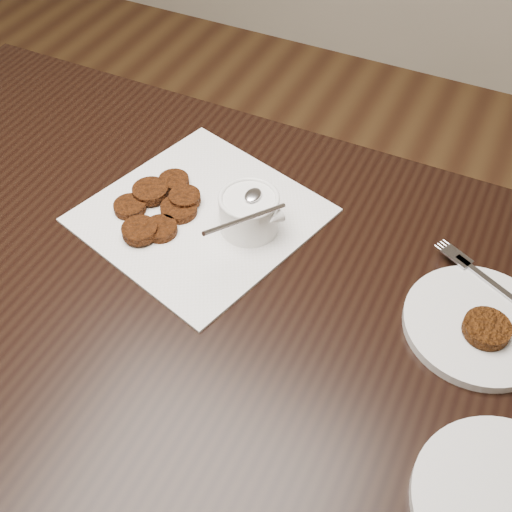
{
  "coord_description": "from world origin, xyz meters",
  "views": [
    {
      "loc": [
        0.47,
        -0.45,
        1.47
      ],
      "look_at": [
        0.2,
        0.1,
        0.8
      ],
      "focal_mm": 44.28,
      "sensor_mm": 36.0,
      "label": 1
    }
  ],
  "objects_px": {
    "napkin": "(201,215)",
    "table": "(176,391)",
    "sauce_ramekin": "(249,197)",
    "plate_empty": "(508,507)",
    "plate_with_patty": "(480,322)"
  },
  "relations": [
    {
      "from": "table",
      "to": "napkin",
      "type": "xyz_separation_m",
      "value": [
        0.01,
        0.13,
        0.38
      ]
    },
    {
      "from": "table",
      "to": "sauce_ramekin",
      "type": "xyz_separation_m",
      "value": [
        0.1,
        0.13,
        0.44
      ]
    },
    {
      "from": "table",
      "to": "plate_empty",
      "type": "relative_size",
      "value": 5.93
    },
    {
      "from": "napkin",
      "to": "table",
      "type": "bearing_deg",
      "value": -95.48
    },
    {
      "from": "plate_empty",
      "to": "sauce_ramekin",
      "type": "bearing_deg",
      "value": 149.3
    },
    {
      "from": "napkin",
      "to": "plate_empty",
      "type": "bearing_deg",
      "value": -25.94
    },
    {
      "from": "sauce_ramekin",
      "to": "plate_empty",
      "type": "height_order",
      "value": "sauce_ramekin"
    },
    {
      "from": "table",
      "to": "sauce_ramekin",
      "type": "bearing_deg",
      "value": 54.36
    },
    {
      "from": "napkin",
      "to": "plate_empty",
      "type": "height_order",
      "value": "plate_empty"
    },
    {
      "from": "table",
      "to": "napkin",
      "type": "height_order",
      "value": "napkin"
    },
    {
      "from": "table",
      "to": "plate_with_patty",
      "type": "xyz_separation_m",
      "value": [
        0.47,
        0.1,
        0.39
      ]
    },
    {
      "from": "napkin",
      "to": "sauce_ramekin",
      "type": "distance_m",
      "value": 0.11
    },
    {
      "from": "plate_with_patty",
      "to": "plate_empty",
      "type": "xyz_separation_m",
      "value": [
        0.09,
        -0.24,
        -0.01
      ]
    },
    {
      "from": "sauce_ramekin",
      "to": "plate_with_patty",
      "type": "distance_m",
      "value": 0.38
    },
    {
      "from": "table",
      "to": "plate_empty",
      "type": "height_order",
      "value": "plate_empty"
    }
  ]
}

